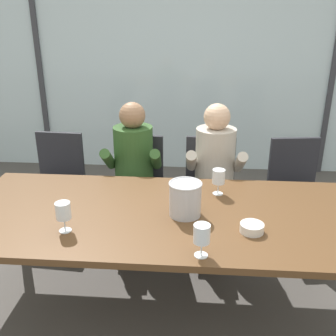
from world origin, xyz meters
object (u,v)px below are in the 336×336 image
(ice_bucket_primary, at_px, (185,198))
(wine_glass_center_pour, at_px, (202,235))
(chair_near_curtain, at_px, (58,176))
(tasting_bowl, at_px, (252,228))
(wine_glass_by_left_taster, at_px, (219,178))
(chair_center, at_px, (209,182))
(chair_left_of_center, at_px, (137,180))
(dining_table, at_px, (164,221))
(person_olive_shirt, at_px, (133,167))
(chair_right_of_center, at_px, (296,183))
(wine_glass_near_bucket, at_px, (63,212))
(person_beige_jumper, at_px, (215,169))

(ice_bucket_primary, relative_size, wine_glass_center_pour, 1.20)
(chair_near_curtain, bearing_deg, tasting_bowl, -33.55)
(wine_glass_by_left_taster, bearing_deg, chair_center, 93.01)
(chair_left_of_center, height_order, chair_center, same)
(chair_center, xyz_separation_m, wine_glass_center_pour, (-0.08, -1.37, 0.32))
(dining_table, relative_size, person_olive_shirt, 2.07)
(chair_left_of_center, height_order, wine_glass_by_left_taster, wine_glass_by_left_taster)
(dining_table, bearing_deg, tasting_bowl, -20.70)
(chair_center, bearing_deg, chair_right_of_center, 5.74)
(ice_bucket_primary, xyz_separation_m, wine_glass_near_bucket, (-0.66, -0.24, 0.01))
(person_beige_jumper, xyz_separation_m, tasting_bowl, (0.16, -1.00, 0.06))
(chair_left_of_center, bearing_deg, person_beige_jumper, -9.15)
(ice_bucket_primary, height_order, wine_glass_near_bucket, ice_bucket_primary)
(chair_left_of_center, bearing_deg, wine_glass_center_pour, -66.06)
(chair_center, bearing_deg, dining_table, -105.23)
(chair_near_curtain, xyz_separation_m, wine_glass_by_left_taster, (1.37, -0.69, 0.32))
(chair_center, bearing_deg, chair_left_of_center, -177.77)
(ice_bucket_primary, bearing_deg, wine_glass_center_pour, -77.18)
(chair_center, height_order, ice_bucket_primary, ice_bucket_primary)
(dining_table, height_order, tasting_bowl, tasting_bowl)
(dining_table, height_order, chair_center, chair_center)
(chair_center, xyz_separation_m, wine_glass_by_left_taster, (0.03, -0.65, 0.32))
(chair_center, bearing_deg, chair_near_curtain, -178.81)
(wine_glass_near_bucket, bearing_deg, ice_bucket_primary, 20.06)
(tasting_bowl, bearing_deg, person_beige_jumper, 99.31)
(wine_glass_center_pour, bearing_deg, person_beige_jumper, 84.65)
(wine_glass_near_bucket, bearing_deg, tasting_bowl, 3.83)
(chair_right_of_center, bearing_deg, tasting_bowl, -122.25)
(chair_right_of_center, distance_m, wine_glass_by_left_taster, 1.03)
(chair_left_of_center, bearing_deg, ice_bucket_primary, -62.65)
(chair_center, height_order, person_beige_jumper, person_beige_jumper)
(dining_table, height_order, chair_near_curtain, chair_near_curtain)
(person_beige_jumper, height_order, tasting_bowl, person_beige_jumper)
(dining_table, relative_size, ice_bucket_primary, 11.98)
(person_beige_jumper, distance_m, wine_glass_near_bucket, 1.38)
(ice_bucket_primary, bearing_deg, person_beige_jumper, 75.61)
(chair_center, xyz_separation_m, ice_bucket_primary, (-0.18, -0.95, 0.31))
(person_beige_jumper, bearing_deg, person_olive_shirt, -179.87)
(wine_glass_center_pour, bearing_deg, chair_right_of_center, 60.20)
(chair_near_curtain, height_order, person_olive_shirt, person_olive_shirt)
(person_olive_shirt, bearing_deg, chair_left_of_center, 82.53)
(chair_left_of_center, relative_size, chair_center, 1.00)
(dining_table, xyz_separation_m, chair_near_curtain, (-1.03, 0.97, -0.14))
(wine_glass_center_pour, bearing_deg, chair_near_curtain, 131.55)
(chair_right_of_center, distance_m, person_olive_shirt, 1.37)
(dining_table, distance_m, chair_right_of_center, 1.42)
(chair_center, relative_size, wine_glass_center_pour, 5.12)
(dining_table, bearing_deg, wine_glass_by_left_taster, 39.92)
(chair_right_of_center, relative_size, person_olive_shirt, 0.74)
(chair_right_of_center, bearing_deg, dining_table, -144.65)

